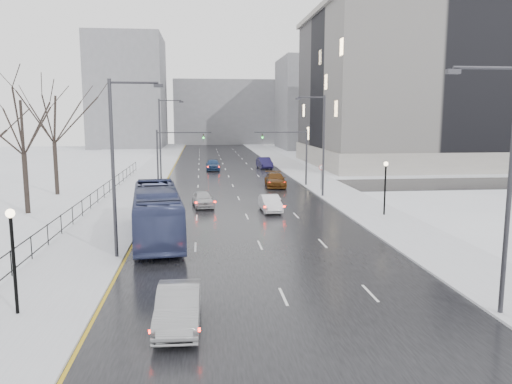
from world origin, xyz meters
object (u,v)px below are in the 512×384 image
object	(u,v)px
tree_park_d	(28,214)
no_uturn_sign	(321,170)
streetlight_r_near	(505,179)
streetlight_l_near	(117,160)
streetlight_l_far	(162,136)
lamppost_r_mid	(385,180)
bus	(157,213)
sedan_right_far	(275,180)
sedan_right_distant	(264,163)
mast_signal_left	(167,152)
lamppost_l	(13,246)
sedan_center_far	(213,165)
streetlight_r_mid	(321,141)
tree_park_e	(58,195)
sedan_center_near	(203,199)
sedan_left_near	(179,307)
sedan_right_near	(270,203)
mast_signal_right	(297,151)

from	to	relation	value
tree_park_d	no_uturn_sign	bearing A→B (deg)	20.32
streetlight_r_near	no_uturn_sign	xyz separation A→B (m)	(1.03, 34.00, -3.32)
tree_park_d	streetlight_l_near	bearing A→B (deg)	-55.47
streetlight_l_far	lamppost_r_mid	distance (m)	29.30
streetlight_l_near	bus	distance (m)	6.17
sedan_right_far	sedan_right_distant	distance (m)	19.99
tree_park_d	mast_signal_left	size ratio (longest dim) A/B	1.92
lamppost_l	streetlight_l_far	bearing A→B (deg)	85.95
sedan_center_far	streetlight_r_near	bearing A→B (deg)	-80.14
tree_park_d	streetlight_r_mid	size ratio (longest dim) A/B	1.25
tree_park_e	streetlight_r_mid	bearing A→B (deg)	-8.63
tree_park_e	streetlight_l_near	world-z (taller)	streetlight_l_near
streetlight_r_near	sedan_center_near	xyz separation A→B (m)	(-11.67, 25.73, -4.87)
tree_park_e	sedan_right_far	bearing A→B (deg)	8.99
sedan_left_near	sedan_right_near	size ratio (longest dim) A/B	1.11
streetlight_l_near	lamppost_l	bearing A→B (deg)	-109.50
lamppost_l	mast_signal_left	distance (m)	36.20
tree_park_d	sedan_right_far	size ratio (longest dim) A/B	2.28
streetlight_r_near	sedan_left_near	size ratio (longest dim) A/B	2.15
tree_park_e	streetlight_l_near	bearing A→B (deg)	-67.31
streetlight_r_near	streetlight_l_near	distance (m)	19.15
tree_park_e	mast_signal_right	distance (m)	26.16
streetlight_r_near	sedan_right_far	size ratio (longest dim) A/B	1.82
tree_park_e	sedan_right_far	distance (m)	23.25
sedan_right_far	lamppost_r_mid	bearing A→B (deg)	-67.27
tree_park_e	no_uturn_sign	size ratio (longest dim) A/B	5.00
streetlight_r_mid	bus	xyz separation A→B (m)	(-14.67, -15.49, -3.87)
lamppost_l	sedan_center_far	size ratio (longest dim) A/B	0.86
bus	lamppost_l	bearing A→B (deg)	-116.04
streetlight_l_far	sedan_left_near	size ratio (longest dim) A/B	2.15
tree_park_d	bus	distance (m)	14.86
streetlight_l_near	lamppost_l	size ratio (longest dim) A/B	2.34
streetlight_r_near	sedan_center_near	distance (m)	28.67
streetlight_r_mid	streetlight_r_near	bearing A→B (deg)	-90.00
streetlight_l_near	lamppost_r_mid	world-z (taller)	streetlight_l_near
lamppost_l	lamppost_r_mid	distance (m)	28.43
mast_signal_right	no_uturn_sign	bearing A→B (deg)	-64.89
streetlight_r_near	sedan_right_near	distance (m)	24.23
no_uturn_sign	tree_park_d	bearing A→B (deg)	-159.68
mast_signal_right	sedan_right_far	xyz separation A→B (m)	(-2.57, -0.37, -3.27)
tree_park_e	no_uturn_sign	distance (m)	27.50
mast_signal_right	bus	xyz separation A→B (m)	(-13.83, -23.49, -2.36)
lamppost_l	mast_signal_right	size ratio (longest dim) A/B	0.66
sedan_center_near	sedan_right_distant	xyz separation A→B (m)	(9.52, 31.84, 0.13)
streetlight_r_near	sedan_center_near	world-z (taller)	streetlight_r_near
streetlight_l_far	lamppost_l	world-z (taller)	streetlight_l_far
streetlight_r_mid	sedan_right_far	bearing A→B (deg)	114.11
tree_park_d	sedan_center_near	bearing A→B (deg)	6.91
tree_park_d	sedan_center_near	size ratio (longest dim) A/B	3.01
sedan_center_near	streetlight_l_far	bearing A→B (deg)	99.29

